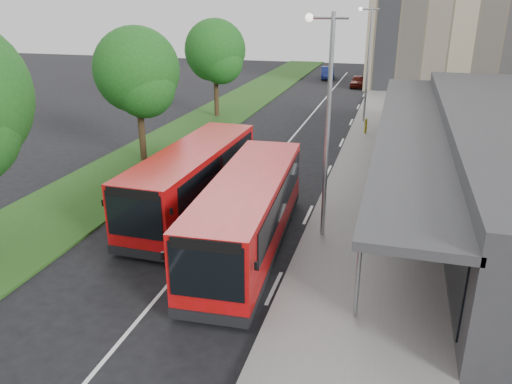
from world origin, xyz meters
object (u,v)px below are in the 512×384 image
at_px(bus_second, 193,180).
at_px(bus_main, 248,214).
at_px(bollard, 366,126).
at_px(lamp_post_far, 367,57).
at_px(tree_far, 215,54).
at_px(car_near, 358,81).
at_px(tree_mid, 137,76).
at_px(litter_bin, 379,168).
at_px(car_far, 328,73).
at_px(lamp_post_near, 326,116).

bearing_deg(bus_second, bus_main, -39.57).
bearing_deg(bollard, lamp_post_far, 97.39).
bearing_deg(lamp_post_far, tree_far, -175.13).
bearing_deg(car_near, lamp_post_far, -84.25).
xyz_separation_m(lamp_post_far, bus_main, (-2.34, -21.71, -3.30)).
relative_size(tree_mid, lamp_post_far, 0.92).
relative_size(litter_bin, bollard, 0.85).
bearing_deg(car_near, bus_second, -96.61).
xyz_separation_m(tree_mid, lamp_post_far, (11.13, 12.95, -0.02)).
height_order(car_near, car_far, car_far).
bearing_deg(car_near, bus_main, -91.30).
relative_size(tree_far, car_far, 1.79).
distance_m(lamp_post_far, car_near, 17.28).
height_order(tree_far, bus_main, tree_far).
distance_m(bus_main, car_near, 38.40).
xyz_separation_m(bus_main, bus_second, (-3.28, 2.82, -0.01)).
distance_m(lamp_post_far, car_far, 22.97).
height_order(bus_second, bollard, bus_second).
xyz_separation_m(lamp_post_far, bollard, (0.49, -3.76, -4.07)).
bearing_deg(litter_bin, bus_second, -139.38).
xyz_separation_m(tree_far, lamp_post_far, (11.13, 0.95, -0.02)).
relative_size(litter_bin, car_far, 0.21).
height_order(tree_mid, tree_far, tree_far).
distance_m(lamp_post_near, car_near, 36.95).
height_order(bus_second, car_near, bus_second).
distance_m(tree_mid, car_far, 35.46).
relative_size(tree_mid, bollard, 7.36).
relative_size(lamp_post_near, lamp_post_far, 1.00).
bearing_deg(tree_far, litter_bin, -41.91).
bearing_deg(lamp_post_far, bus_main, -96.15).
height_order(lamp_post_near, bollard, lamp_post_near).
bearing_deg(lamp_post_near, bus_second, 168.82).
bearing_deg(tree_far, lamp_post_near, -59.71).
height_order(lamp_post_near, bus_second, lamp_post_near).
xyz_separation_m(bollard, car_far, (-6.26, 25.62, 0.03)).
bearing_deg(tree_far, bollard, -13.61).
height_order(lamp_post_far, car_far, lamp_post_far).
bearing_deg(bus_second, car_near, 85.07).
bearing_deg(bus_main, bus_second, 135.81).
relative_size(tree_mid, litter_bin, 8.69).
height_order(tree_mid, car_far, tree_mid).
relative_size(bus_main, car_near, 2.78).
xyz_separation_m(bus_second, car_far, (-0.16, 40.76, -0.74)).
bearing_deg(lamp_post_near, bollard, 88.28).
bearing_deg(car_far, tree_far, -112.30).
bearing_deg(lamp_post_near, car_near, 92.88).
distance_m(bollard, car_near, 20.57).
xyz_separation_m(bollard, car_near, (-2.33, 20.44, -0.04)).
bearing_deg(car_far, lamp_post_near, -91.24).
xyz_separation_m(lamp_post_far, car_near, (-1.85, 16.68, -4.11)).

